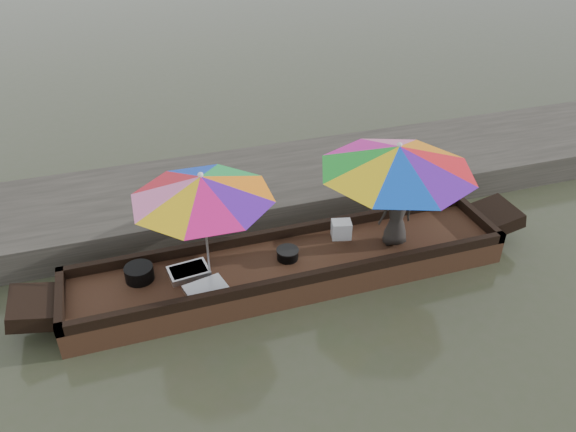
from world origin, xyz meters
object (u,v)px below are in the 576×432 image
object	(u,v)px
cooking_pot	(139,273)
supply_bag	(341,229)
boat_hull	(290,269)
tray_scallop	(206,289)
tray_crayfish	(189,272)
umbrella_stern	(394,194)
vendor	(396,214)
charcoal_grill	(288,255)
umbrella_bow	(205,227)

from	to	relation	value
cooking_pot	supply_bag	world-z (taller)	supply_bag
boat_hull	tray_scallop	world-z (taller)	tray_scallop
tray_crayfish	umbrella_stern	xyz separation A→B (m)	(2.90, -0.10, 0.73)
boat_hull	umbrella_stern	bearing A→B (deg)	0.00
cooking_pot	vendor	distance (m)	3.60
charcoal_grill	umbrella_bow	distance (m)	1.31
supply_bag	vendor	xyz separation A→B (m)	(0.66, -0.36, 0.36)
cooking_pot	charcoal_grill	distance (m)	2.00
tray_crayfish	vendor	distance (m)	2.97
supply_bag	cooking_pot	bearing A→B (deg)	-178.47
supply_bag	charcoal_grill	bearing A→B (deg)	-164.11
tray_crayfish	supply_bag	distance (m)	2.28
cooking_pot	vendor	bearing A→B (deg)	-4.60
tray_crayfish	umbrella_bow	size ratio (longest dim) A/B	0.29
boat_hull	supply_bag	xyz separation A→B (m)	(0.88, 0.28, 0.30)
umbrella_bow	umbrella_stern	xyz separation A→B (m)	(2.64, 0.00, 0.00)
tray_scallop	umbrella_bow	size ratio (longest dim) A/B	0.29
charcoal_grill	vendor	world-z (taller)	vendor
boat_hull	vendor	bearing A→B (deg)	-3.09
tray_scallop	supply_bag	world-z (taller)	supply_bag
charcoal_grill	umbrella_stern	world-z (taller)	umbrella_stern
boat_hull	umbrella_bow	bearing A→B (deg)	180.00
supply_bag	umbrella_stern	bearing A→B (deg)	-23.93
cooking_pot	supply_bag	size ratio (longest dim) A/B	1.34
charcoal_grill	tray_scallop	bearing A→B (deg)	-165.23
tray_scallop	supply_bag	xyz separation A→B (m)	(2.12, 0.58, 0.10)
tray_crayfish	umbrella_bow	distance (m)	0.78
charcoal_grill	supply_bag	bearing A→B (deg)	15.89
boat_hull	charcoal_grill	bearing A→B (deg)	143.40
tray_scallop	umbrella_bow	bearing A→B (deg)	69.09
cooking_pot	umbrella_bow	xyz separation A→B (m)	(0.89, -0.20, 0.68)
tray_crayfish	cooking_pot	bearing A→B (deg)	170.50
boat_hull	cooking_pot	world-z (taller)	cooking_pot
tray_scallop	tray_crayfish	bearing A→B (deg)	111.13
cooking_pot	vendor	xyz separation A→B (m)	(3.56, -0.29, 0.39)
cooking_pot	tray_scallop	size ratio (longest dim) A/B	0.72
tray_crayfish	umbrella_bow	xyz separation A→B (m)	(0.27, -0.10, 0.73)
cooking_pot	charcoal_grill	xyz separation A→B (m)	(1.99, -0.18, -0.03)
boat_hull	umbrella_stern	xyz separation A→B (m)	(1.51, 0.00, 0.95)
boat_hull	tray_crayfish	bearing A→B (deg)	175.96
boat_hull	supply_bag	distance (m)	0.97
boat_hull	cooking_pot	size ratio (longest dim) A/B	16.28
supply_bag	vendor	distance (m)	0.84
charcoal_grill	tray_crayfish	bearing A→B (deg)	176.83
vendor	umbrella_bow	world-z (taller)	umbrella_bow
supply_bag	umbrella_stern	distance (m)	0.95
boat_hull	tray_scallop	size ratio (longest dim) A/B	11.75
tray_crayfish	umbrella_stern	world-z (taller)	umbrella_stern
charcoal_grill	boat_hull	bearing A→B (deg)	-36.60
tray_scallop	umbrella_stern	xyz separation A→B (m)	(2.75, 0.30, 0.74)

